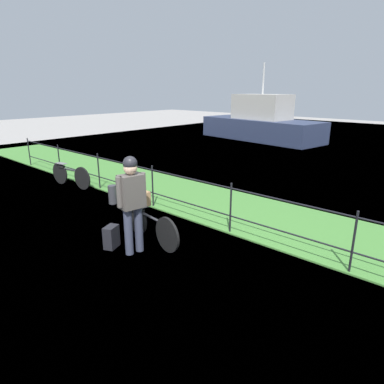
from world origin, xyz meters
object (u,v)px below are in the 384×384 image
wooden_crate (139,198)px  mooring_bollard (112,195)px  terrier_dog (139,187)px  moored_boat_near (261,123)px  bicycle_parked (70,175)px  cyclist_person (132,197)px  bicycle_main (151,225)px  backpack_on_paving (111,237)px

wooden_crate → mooring_bollard: size_ratio=0.79×
terrier_dog → mooring_bollard: (-2.01, 0.75, -0.74)m
terrier_dog → moored_boat_near: 13.77m
wooden_crate → mooring_bollard: (-1.98, 0.75, -0.53)m
moored_boat_near → terrier_dog: bearing=-68.0°
bicycle_parked → cyclist_person: bearing=-16.5°
terrier_dog → cyclist_person: (0.43, -0.51, 0.03)m
bicycle_main → cyclist_person: 0.82m
cyclist_person → backpack_on_paving: cyclist_person is taller
bicycle_main → bicycle_parked: size_ratio=0.97×
terrier_dog → bicycle_parked: bearing=168.5°
terrier_dog → mooring_bollard: bearing=159.4°
mooring_bollard → cyclist_person: bearing=-27.5°
bicycle_main → mooring_bollard: bearing=161.1°
wooden_crate → bicycle_parked: size_ratio=0.22×
bicycle_parked → moored_boat_near: moored_boat_near is taller
wooden_crate → terrier_dog: 0.21m
cyclist_person → mooring_bollard: bearing=152.5°
moored_boat_near → mooring_bollard: bearing=-75.3°
backpack_on_paving → moored_boat_near: 14.40m
terrier_dog → backpack_on_paving: (-0.01, -0.67, -0.77)m
bicycle_parked → moored_boat_near: 11.96m
cyclist_person → mooring_bollard: cyclist_person is taller
bicycle_main → cyclist_person: size_ratio=0.96×
bicycle_main → moored_boat_near: size_ratio=0.22×
wooden_crate → mooring_bollard: bearing=159.2°
terrier_dog → bicycle_parked: (-4.19, 0.85, -0.63)m
mooring_bollard → moored_boat_near: moored_boat_near is taller
moored_boat_near → backpack_on_paving: bearing=-69.0°
terrier_dog → moored_boat_near: bearing=112.0°
backpack_on_paving → bicycle_parked: bearing=46.0°
bicycle_main → cyclist_person: (0.11, -0.47, 0.67)m
terrier_dog → cyclist_person: cyclist_person is taller
bicycle_main → backpack_on_paving: bicycle_main is taller
wooden_crate → cyclist_person: 0.73m
moored_boat_near → cyclist_person: bearing=-67.2°
wooden_crate → terrier_dog: size_ratio=1.13×
backpack_on_paving → moored_boat_near: size_ratio=0.06×
wooden_crate → moored_boat_near: bearing=111.9°
wooden_crate → backpack_on_paving: size_ratio=0.91×
terrier_dog → moored_boat_near: moored_boat_near is taller
backpack_on_paving → mooring_bollard: mooring_bollard is taller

